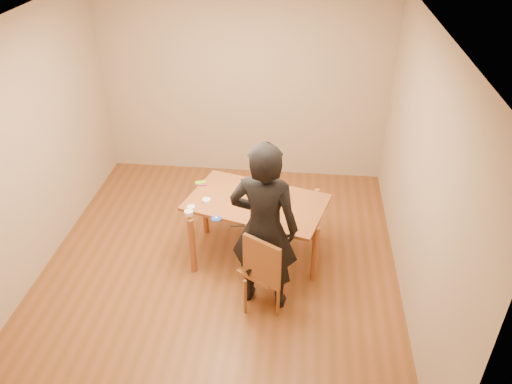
# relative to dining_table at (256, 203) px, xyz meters

# --- Properties ---
(room_shell) EXTENTS (4.00, 4.50, 2.70)m
(room_shell) POSITION_rel_dining_table_xyz_m (-0.39, 0.06, 0.62)
(room_shell) COLOR brown
(room_shell) RESTS_ON ground
(dining_table) EXTENTS (1.67, 1.26, 0.04)m
(dining_table) POSITION_rel_dining_table_xyz_m (0.00, 0.00, 0.00)
(dining_table) COLOR brown
(dining_table) RESTS_ON floor
(dining_chair) EXTENTS (0.53, 0.53, 0.04)m
(dining_chair) POSITION_rel_dining_table_xyz_m (0.15, -0.78, -0.28)
(dining_chair) COLOR brown
(dining_chair) RESTS_ON floor
(cake_plate) EXTENTS (0.28, 0.28, 0.02)m
(cake_plate) POSITION_rel_dining_table_xyz_m (0.21, 0.08, 0.03)
(cake_plate) COLOR red
(cake_plate) RESTS_ON dining_table
(cake) EXTENTS (0.22, 0.22, 0.07)m
(cake) POSITION_rel_dining_table_xyz_m (0.21, 0.08, 0.08)
(cake) COLOR white
(cake) RESTS_ON cake_plate
(frosting_dome) EXTENTS (0.22, 0.22, 0.03)m
(frosting_dome) POSITION_rel_dining_table_xyz_m (0.21, 0.08, 0.12)
(frosting_dome) COLOR white
(frosting_dome) RESTS_ON cake
(frosting_tub) EXTENTS (0.10, 0.10, 0.09)m
(frosting_tub) POSITION_rel_dining_table_xyz_m (0.06, -0.42, 0.06)
(frosting_tub) COLOR white
(frosting_tub) RESTS_ON dining_table
(frosting_lid) EXTENTS (0.11, 0.11, 0.01)m
(frosting_lid) POSITION_rel_dining_table_xyz_m (-0.39, -0.38, 0.02)
(frosting_lid) COLOR #1A3DAD
(frosting_lid) RESTS_ON dining_table
(frosting_dollop) EXTENTS (0.04, 0.04, 0.02)m
(frosting_dollop) POSITION_rel_dining_table_xyz_m (-0.39, -0.38, 0.04)
(frosting_dollop) COLOR white
(frosting_dollop) RESTS_ON frosting_lid
(ramekin_green) EXTENTS (0.09, 0.09, 0.04)m
(ramekin_green) POSITION_rel_dining_table_xyz_m (-0.69, -0.33, 0.04)
(ramekin_green) COLOR white
(ramekin_green) RESTS_ON dining_table
(ramekin_yellow) EXTENTS (0.09, 0.09, 0.04)m
(ramekin_yellow) POSITION_rel_dining_table_xyz_m (-0.54, -0.09, 0.04)
(ramekin_yellow) COLOR white
(ramekin_yellow) RESTS_ON dining_table
(ramekin_multi) EXTENTS (0.09, 0.09, 0.04)m
(ramekin_multi) POSITION_rel_dining_table_xyz_m (-0.68, -0.24, 0.04)
(ramekin_multi) COLOR white
(ramekin_multi) RESTS_ON dining_table
(candy_box_pink) EXTENTS (0.14, 0.08, 0.02)m
(candy_box_pink) POSITION_rel_dining_table_xyz_m (-0.68, 0.27, 0.03)
(candy_box_pink) COLOR #C32D65
(candy_box_pink) RESTS_ON dining_table
(candy_box_green) EXTENTS (0.14, 0.10, 0.02)m
(candy_box_green) POSITION_rel_dining_table_xyz_m (-0.68, 0.28, 0.05)
(candy_box_green) COLOR green
(candy_box_green) RESTS_ON candy_box_pink
(spatula) EXTENTS (0.15, 0.04, 0.01)m
(spatula) POSITION_rel_dining_table_xyz_m (-0.14, -0.49, 0.02)
(spatula) COLOR black
(spatula) RESTS_ON dining_table
(person) EXTENTS (0.73, 0.53, 1.85)m
(person) POSITION_rel_dining_table_xyz_m (0.15, -0.73, 0.19)
(person) COLOR black
(person) RESTS_ON floor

